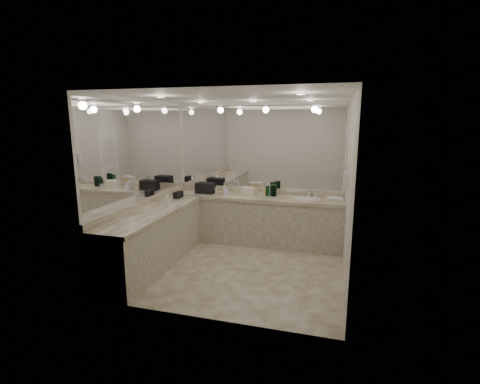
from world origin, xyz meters
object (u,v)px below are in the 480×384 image
(cream_cosmetic_case, at_px, (249,192))
(soap_bottle_b, at_px, (226,191))
(sink, at_px, (308,199))
(black_toiletry_bag, at_px, (205,188))
(soap_bottle_c, at_px, (253,191))
(hand_towel, at_px, (335,199))
(wall_phone, at_px, (345,180))
(soap_bottle_a, at_px, (225,189))

(cream_cosmetic_case, height_order, soap_bottle_b, soap_bottle_b)
(sink, distance_m, soap_bottle_b, 1.51)
(black_toiletry_bag, xyz_separation_m, soap_bottle_c, (0.93, 0.00, -0.01))
(black_toiletry_bag, distance_m, cream_cosmetic_case, 0.86)
(cream_cosmetic_case, height_order, hand_towel, cream_cosmetic_case)
(black_toiletry_bag, distance_m, soap_bottle_c, 0.93)
(black_toiletry_bag, relative_size, cream_cosmetic_case, 1.33)
(wall_phone, distance_m, soap_bottle_b, 2.17)
(wall_phone, relative_size, black_toiletry_bag, 0.70)
(hand_towel, distance_m, soap_bottle_b, 1.98)
(wall_phone, relative_size, cream_cosmetic_case, 0.93)
(black_toiletry_bag, xyz_separation_m, cream_cosmetic_case, (0.86, 0.01, -0.02))
(wall_phone, relative_size, soap_bottle_b, 1.37)
(sink, relative_size, soap_bottle_b, 2.51)
(soap_bottle_c, bearing_deg, soap_bottle_b, -170.00)
(sink, xyz_separation_m, wall_phone, (0.61, -0.50, 0.46))
(sink, xyz_separation_m, soap_bottle_b, (-1.50, -0.10, 0.09))
(hand_towel, bearing_deg, soap_bottle_c, -178.21)
(wall_phone, relative_size, soap_bottle_c, 1.38)
(soap_bottle_a, bearing_deg, hand_towel, 1.87)
(black_toiletry_bag, relative_size, soap_bottle_b, 1.96)
(black_toiletry_bag, relative_size, soap_bottle_c, 1.99)
(wall_phone, relative_size, soap_bottle_a, 1.08)
(wall_phone, distance_m, cream_cosmetic_case, 1.79)
(sink, height_order, hand_towel, hand_towel)
(soap_bottle_a, distance_m, soap_bottle_b, 0.08)
(black_toiletry_bag, height_order, soap_bottle_b, black_toiletry_bag)
(black_toiletry_bag, bearing_deg, soap_bottle_b, -11.10)
(black_toiletry_bag, height_order, cream_cosmetic_case, black_toiletry_bag)
(wall_phone, height_order, cream_cosmetic_case, wall_phone)
(black_toiletry_bag, height_order, hand_towel, black_toiletry_bag)
(sink, relative_size, wall_phone, 1.83)
(cream_cosmetic_case, bearing_deg, soap_bottle_b, -160.31)
(sink, xyz_separation_m, soap_bottle_a, (-1.55, -0.03, 0.12))
(sink, relative_size, soap_bottle_c, 2.53)
(sink, bearing_deg, wall_phone, -39.57)
(cream_cosmetic_case, bearing_deg, wall_phone, -9.78)
(wall_phone, height_order, soap_bottle_b, wall_phone)
(soap_bottle_c, bearing_deg, wall_phone, -16.94)
(sink, xyz_separation_m, hand_towel, (0.47, 0.04, 0.03))
(wall_phone, relative_size, hand_towel, 0.90)
(soap_bottle_a, bearing_deg, soap_bottle_c, 2.08)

